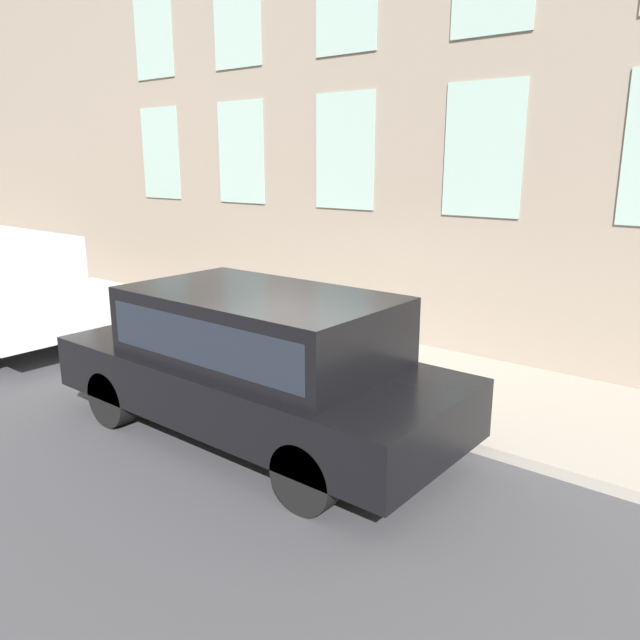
% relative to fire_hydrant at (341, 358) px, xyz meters
% --- Properties ---
extents(ground_plane, '(80.00, 80.00, 0.00)m').
position_rel_fire_hydrant_xyz_m(ground_plane, '(-0.47, 0.52, -0.52)').
color(ground_plane, '#47474C').
extents(sidewalk, '(2.88, 60.00, 0.12)m').
position_rel_fire_hydrant_xyz_m(sidewalk, '(0.97, 0.52, -0.46)').
color(sidewalk, '#A8A093').
rests_on(sidewalk, ground_plane).
extents(building_facade, '(0.33, 40.00, 7.68)m').
position_rel_fire_hydrant_xyz_m(building_facade, '(2.56, 0.52, 3.33)').
color(building_facade, gray).
rests_on(building_facade, ground_plane).
extents(fire_hydrant, '(0.36, 0.46, 0.78)m').
position_rel_fire_hydrant_xyz_m(fire_hydrant, '(0.00, 0.00, 0.00)').
color(fire_hydrant, gray).
rests_on(fire_hydrant, sidewalk).
extents(person, '(0.29, 0.19, 1.20)m').
position_rel_fire_hydrant_xyz_m(person, '(0.22, 0.89, 0.32)').
color(person, '#998466').
rests_on(person, sidewalk).
extents(parked_truck_black_near, '(1.94, 4.83, 1.69)m').
position_rel_fire_hydrant_xyz_m(parked_truck_black_near, '(-1.61, -0.03, 0.45)').
color(parked_truck_black_near, black).
rests_on(parked_truck_black_near, ground_plane).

